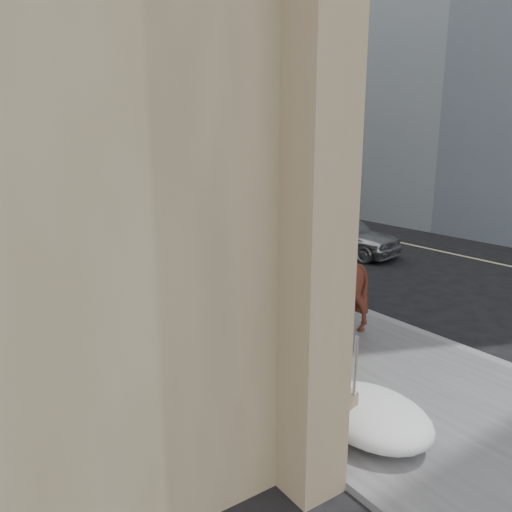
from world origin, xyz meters
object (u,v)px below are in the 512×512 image
(mounted_horse_right, at_px, (315,283))
(pedestrian, at_px, (339,296))
(car_grey, at_px, (288,203))
(car_silver, at_px, (341,234))
(mounted_horse_left, at_px, (181,277))

(mounted_horse_right, relative_size, pedestrian, 1.50)
(mounted_horse_right, xyz_separation_m, pedestrian, (0.35, -0.40, -0.27))
(car_grey, bearing_deg, pedestrian, 61.92)
(pedestrian, relative_size, car_silver, 0.39)
(pedestrian, height_order, car_grey, pedestrian)
(mounted_horse_left, relative_size, car_grey, 0.66)
(mounted_horse_left, height_order, car_silver, mounted_horse_left)
(car_grey, bearing_deg, car_silver, 69.74)
(car_silver, bearing_deg, pedestrian, -147.60)
(car_grey, bearing_deg, mounted_horse_left, 50.58)
(mounted_horse_left, bearing_deg, mounted_horse_right, 129.35)
(mounted_horse_left, bearing_deg, pedestrian, 129.47)
(car_silver, bearing_deg, car_grey, 49.98)
(pedestrian, xyz_separation_m, car_silver, (6.06, 6.19, -0.24))
(pedestrian, distance_m, car_silver, 8.67)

